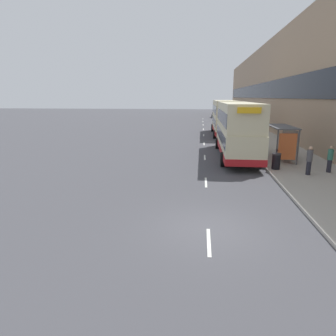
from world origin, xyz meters
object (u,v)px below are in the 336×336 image
at_px(double_decker_bus_ahead, 224,117).
at_px(pedestrian_1, 330,159).
at_px(pedestrian_at_shelter, 291,141).
at_px(pedestrian_2, 309,160).
at_px(bus_shelter, 284,137).
at_px(litter_bin, 276,161).
at_px(double_decker_bus_near, 237,129).
at_px(pedestrian_3, 285,143).
at_px(car_0, 216,114).

relative_size(double_decker_bus_ahead, pedestrian_1, 6.81).
distance_m(pedestrian_at_shelter, pedestrian_2, 8.82).
distance_m(bus_shelter, pedestrian_at_shelter, 4.71).
bearing_deg(pedestrian_2, litter_bin, 141.11).
bearing_deg(double_decker_bus_near, pedestrian_3, 20.23).
height_order(double_decker_bus_ahead, car_0, double_decker_bus_ahead).
distance_m(bus_shelter, pedestrian_2, 4.53).
bearing_deg(pedestrian_1, pedestrian_3, 98.00).
xyz_separation_m(double_decker_bus_near, pedestrian_1, (5.17, -5.09, -1.30)).
distance_m(pedestrian_at_shelter, pedestrian_1, 7.92).
bearing_deg(pedestrian_2, double_decker_bus_ahead, 100.21).
distance_m(double_decker_bus_ahead, pedestrian_2, 20.63).
relative_size(double_decker_bus_near, pedestrian_2, 6.65).
distance_m(car_0, pedestrian_2, 53.54).
height_order(bus_shelter, pedestrian_3, bus_shelter).
distance_m(double_decker_bus_ahead, car_0, 33.22).
relative_size(double_decker_bus_near, double_decker_bus_ahead, 1.02).
height_order(double_decker_bus_near, pedestrian_2, double_decker_bus_near).
height_order(bus_shelter, pedestrian_2, bus_shelter).
height_order(bus_shelter, double_decker_bus_ahead, double_decker_bus_ahead).
xyz_separation_m(double_decker_bus_ahead, litter_bin, (2.05, -18.98, -1.62)).
height_order(car_0, pedestrian_3, car_0).
bearing_deg(litter_bin, double_decker_bus_near, 114.29).
bearing_deg(pedestrian_3, bus_shelter, -107.28).
bearing_deg(pedestrian_1, bus_shelter, 117.23).
height_order(double_decker_bus_near, double_decker_bus_ahead, same).
bearing_deg(pedestrian_at_shelter, double_decker_bus_near, -150.73).
bearing_deg(pedestrian_3, double_decker_bus_near, -159.77).
relative_size(double_decker_bus_near, pedestrian_1, 6.95).
distance_m(pedestrian_2, litter_bin, 2.08).
distance_m(double_decker_bus_near, litter_bin, 5.30).
distance_m(double_decker_bus_near, car_0, 47.59).
bearing_deg(car_0, bus_shelter, -86.83).
distance_m(pedestrian_1, pedestrian_2, 1.69).
xyz_separation_m(bus_shelter, double_decker_bus_near, (-3.30, 1.45, 0.41)).
bearing_deg(pedestrian_1, litter_bin, 170.90).
distance_m(double_decker_bus_near, double_decker_bus_ahead, 14.38).
height_order(pedestrian_1, pedestrian_3, pedestrian_1).
bearing_deg(bus_shelter, double_decker_bus_near, 156.21).
bearing_deg(pedestrian_2, car_0, 93.31).
xyz_separation_m(pedestrian_1, litter_bin, (-3.09, 0.50, -0.32)).
xyz_separation_m(car_0, pedestrian_2, (3.09, -53.46, 0.15)).
distance_m(car_0, pedestrian_3, 46.15).
bearing_deg(double_decker_bus_ahead, pedestrian_2, -79.79).
bearing_deg(litter_bin, pedestrian_at_shelter, 68.20).
bearing_deg(double_decker_bus_near, litter_bin, -65.71).
relative_size(pedestrian_at_shelter, pedestrian_1, 1.00).
xyz_separation_m(double_decker_bus_ahead, pedestrian_3, (4.21, -12.82, -1.33)).
distance_m(double_decker_bus_ahead, pedestrian_at_shelter, 12.66).
distance_m(bus_shelter, double_decker_bus_ahead, 16.17).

